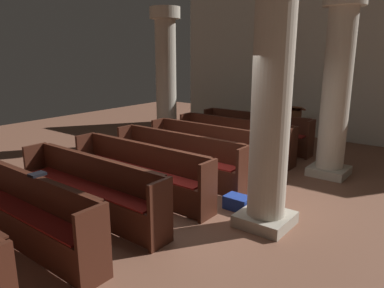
{
  "coord_description": "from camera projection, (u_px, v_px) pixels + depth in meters",
  "views": [
    {
      "loc": [
        3.57,
        -4.89,
        2.56
      ],
      "look_at": [
        -0.81,
        0.71,
        0.75
      ],
      "focal_mm": 34.26,
      "sensor_mm": 36.0,
      "label": 1
    }
  ],
  "objects": [
    {
      "name": "pew_row_3",
      "position": [
        178.0,
        156.0,
        7.36
      ],
      "size": [
        3.09,
        0.46,
        0.94
      ],
      "color": "#4C2316",
      "rests_on": "ground"
    },
    {
      "name": "back_wall",
      "position": [
        328.0,
        62.0,
        10.59
      ],
      "size": [
        10.0,
        0.16,
        4.5
      ],
      "primitive_type": "cube",
      "color": "beige",
      "rests_on": "ground"
    },
    {
      "name": "pew_row_5",
      "position": [
        90.0,
        186.0,
        5.72
      ],
      "size": [
        3.09,
        0.47,
        0.94
      ],
      "color": "#4C2316",
      "rests_on": "ground"
    },
    {
      "name": "pillar_aisle_rear",
      "position": [
        271.0,
        98.0,
        5.09
      ],
      "size": [
        0.81,
        0.81,
        3.69
      ],
      "color": "#B6AD9A",
      "rests_on": "ground"
    },
    {
      "name": "ground_plane",
      "position": [
        203.0,
        200.0,
        6.49
      ],
      "size": [
        19.2,
        19.2,
        0.0
      ],
      "primitive_type": "plane",
      "color": "brown"
    },
    {
      "name": "lectern",
      "position": [
        294.0,
        128.0,
        10.39
      ],
      "size": [
        0.48,
        0.45,
        1.08
      ],
      "color": "brown",
      "rests_on": "ground"
    },
    {
      "name": "hymn_book",
      "position": [
        37.0,
        174.0,
        4.88
      ],
      "size": [
        0.15,
        0.21,
        0.04
      ],
      "primitive_type": "cube",
      "color": "black",
      "rests_on": "pew_row_6"
    },
    {
      "name": "pew_row_0",
      "position": [
        255.0,
        130.0,
        9.82
      ],
      "size": [
        3.09,
        0.46,
        0.94
      ],
      "color": "#4C2316",
      "rests_on": "ground"
    },
    {
      "name": "pew_row_4",
      "position": [
        140.0,
        169.0,
        6.54
      ],
      "size": [
        3.09,
        0.46,
        0.94
      ],
      "color": "#4C2316",
      "rests_on": "ground"
    },
    {
      "name": "pew_row_6",
      "position": [
        24.0,
        209.0,
        4.9
      ],
      "size": [
        3.09,
        0.46,
        0.94
      ],
      "color": "#4C2316",
      "rests_on": "ground"
    },
    {
      "name": "kneeler_box_blue",
      "position": [
        238.0,
        203.0,
        6.09
      ],
      "size": [
        0.42,
        0.3,
        0.22
      ],
      "primitive_type": "cube",
      "color": "navy",
      "rests_on": "ground"
    },
    {
      "name": "pew_row_2",
      "position": [
        209.0,
        146.0,
        8.18
      ],
      "size": [
        3.09,
        0.47,
        0.94
      ],
      "color": "#4C2316",
      "rests_on": "ground"
    },
    {
      "name": "pew_row_1",
      "position": [
        234.0,
        137.0,
        9.0
      ],
      "size": [
        3.09,
        0.46,
        0.94
      ],
      "color": "#4C2316",
      "rests_on": "ground"
    },
    {
      "name": "pillar_far_side",
      "position": [
        166.0,
        75.0,
        10.04
      ],
      "size": [
        0.81,
        0.81,
        3.69
      ],
      "color": "#B6AD9A",
      "rests_on": "ground"
    },
    {
      "name": "pillar_aisle_side",
      "position": [
        337.0,
        84.0,
        7.33
      ],
      "size": [
        0.81,
        0.81,
        3.69
      ],
      "color": "#B6AD9A",
      "rests_on": "ground"
    }
  ]
}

